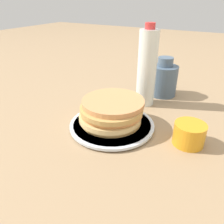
{
  "coord_description": "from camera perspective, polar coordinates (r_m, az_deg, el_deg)",
  "views": [
    {
      "loc": [
        -0.23,
        0.45,
        0.32
      ],
      "look_at": [
        0.03,
        0.01,
        0.05
      ],
      "focal_mm": 35.0,
      "sensor_mm": 36.0,
      "label": 1
    }
  ],
  "objects": [
    {
      "name": "water_bottle_near",
      "position": [
        0.71,
        9.11,
        11.19
      ],
      "size": [
        0.06,
        0.06,
        0.25
      ],
      "color": "silver",
      "rests_on": "ground_plane"
    },
    {
      "name": "ground_plane",
      "position": [
        0.6,
        2.74,
        -4.3
      ],
      "size": [
        4.0,
        4.0,
        0.0
      ],
      "primitive_type": "plane",
      "color": "#9E7F5B"
    },
    {
      "name": "pancake_stack",
      "position": [
        0.59,
        -0.2,
        -0.01
      ],
      "size": [
        0.18,
        0.18,
        0.07
      ],
      "color": "tan",
      "rests_on": "plate"
    },
    {
      "name": "cream_jug",
      "position": [
        0.81,
        13.3,
        8.35
      ],
      "size": [
        0.1,
        0.1,
        0.14
      ],
      "color": "#4C6075",
      "rests_on": "ground_plane"
    },
    {
      "name": "plate",
      "position": [
        0.6,
        0.0,
        -3.35
      ],
      "size": [
        0.23,
        0.23,
        0.01
      ],
      "color": "silver",
      "rests_on": "ground_plane"
    },
    {
      "name": "juice_glass",
      "position": [
        0.56,
        19.51,
        -5.43
      ],
      "size": [
        0.08,
        0.08,
        0.06
      ],
      "color": "orange",
      "rests_on": "ground_plane"
    }
  ]
}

